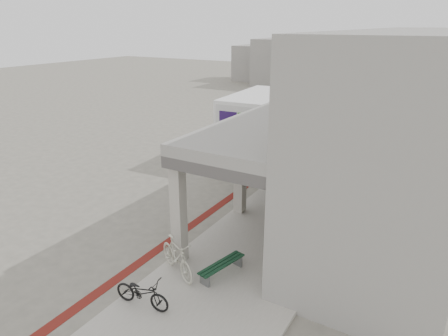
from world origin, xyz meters
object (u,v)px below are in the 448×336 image
Objects in this scene: bench at (222,267)px; bicycle_black at (142,292)px; fedex_truck at (266,120)px; utility_cabinet at (291,239)px; bicycle_cream at (177,257)px.

bicycle_black reaches higher than bench.
fedex_truck reaches higher than utility_cabinet.
bench is 2.52m from bicycle_black.
bench is 2.54m from utility_cabinet.
bicycle_cream is (-1.19, -0.61, 0.29)m from bench.
fedex_truck reaches higher than bench.
bench is 1.05× the size of bicycle_black.
bench is at bearing -31.63° from bicycle_black.
bicycle_cream is (3.00, -12.67, -1.23)m from fedex_truck.
bicycle_cream is at bearing -139.35° from bench.
bicycle_cream reaches higher than utility_cabinet.
fedex_truck is 8.49× the size of utility_cabinet.
fedex_truck is at bearing 122.41° from bench.
utility_cabinet reaches higher than bicycle_black.
utility_cabinet is at bearing -64.59° from fedex_truck.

